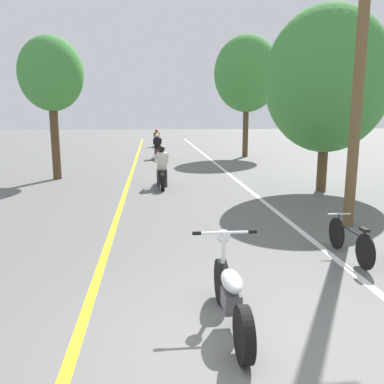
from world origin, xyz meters
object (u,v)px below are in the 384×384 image
at_px(motorcycle_rider_lead, 162,172).
at_px(motorcycle_rider_mid, 157,149).
at_px(roadside_tree_left, 51,75).
at_px(utility_pole, 360,66).
at_px(bicycle_parked, 350,240).
at_px(motorcycle_rider_far, 157,140).
at_px(motorcycle_foreground, 231,294).
at_px(roadside_tree_right_near, 327,80).
at_px(roadside_tree_right_far, 247,74).

xyz_separation_m(motorcycle_rider_lead, motorcycle_rider_mid, (-0.02, 8.85, -0.00)).
bearing_deg(roadside_tree_left, utility_pole, -42.57).
height_order(motorcycle_rider_lead, bicycle_parked, motorcycle_rider_lead).
height_order(motorcycle_rider_lead, motorcycle_rider_far, motorcycle_rider_lead).
height_order(utility_pole, motorcycle_rider_far, utility_pole).
distance_m(motorcycle_foreground, motorcycle_rider_mid, 18.44).
distance_m(motorcycle_foreground, motorcycle_rider_lead, 9.59).
bearing_deg(bicycle_parked, roadside_tree_left, 126.86).
bearing_deg(motorcycle_rider_far, motorcycle_foreground, -88.80).
xyz_separation_m(roadside_tree_right_near, motorcycle_foreground, (-4.66, -8.29, -3.17)).
xyz_separation_m(roadside_tree_right_far, motorcycle_foreground, (-4.55, -19.07, -4.31)).
height_order(roadside_tree_right_far, motorcycle_rider_lead, roadside_tree_right_far).
height_order(utility_pole, motorcycle_rider_mid, utility_pole).
bearing_deg(motorcycle_rider_mid, bicycle_parked, -78.97).
bearing_deg(motorcycle_rider_mid, motorcycle_foreground, -88.11).
xyz_separation_m(roadside_tree_left, bicycle_parked, (7.21, -9.62, -3.62)).
bearing_deg(motorcycle_rider_far, utility_pole, -79.54).
relative_size(utility_pole, motorcycle_rider_mid, 3.53).
distance_m(roadside_tree_right_near, roadside_tree_left, 9.92).
bearing_deg(utility_pole, motorcycle_rider_mid, 106.38).
relative_size(roadside_tree_left, bicycle_parked, 3.23).
xyz_separation_m(utility_pole, motorcycle_foreground, (-3.57, -4.19, -3.15)).
distance_m(utility_pole, motorcycle_foreground, 6.34).
xyz_separation_m(roadside_tree_left, motorcycle_rider_far, (4.08, 14.83, -3.45)).
height_order(roadside_tree_left, bicycle_parked, roadside_tree_left).
xyz_separation_m(roadside_tree_right_near, roadside_tree_left, (-9.30, 3.45, 0.37)).
relative_size(roadside_tree_right_near, bicycle_parked, 3.52).
bearing_deg(roadside_tree_left, motorcycle_foreground, -68.43).
bearing_deg(roadside_tree_right_near, motorcycle_rider_lead, 166.25).
bearing_deg(motorcycle_rider_mid, motorcycle_rider_lead, -89.85).
xyz_separation_m(roadside_tree_left, motorcycle_rider_lead, (4.06, -2.16, -3.41)).
xyz_separation_m(roadside_tree_right_far, motorcycle_rider_lead, (-5.14, -9.49, -4.18)).
height_order(roadside_tree_left, motorcycle_rider_lead, roadside_tree_left).
bearing_deg(roadside_tree_left, motorcycle_rider_lead, -28.09).
distance_m(utility_pole, roadside_tree_right_near, 4.24).
relative_size(motorcycle_foreground, motorcycle_rider_mid, 1.01).
bearing_deg(roadside_tree_right_far, roadside_tree_right_near, -89.46).
distance_m(roadside_tree_left, motorcycle_foreground, 13.11).
relative_size(utility_pole, roadside_tree_left, 1.29).
relative_size(utility_pole, motorcycle_rider_far, 3.32).
xyz_separation_m(roadside_tree_right_near, motorcycle_rider_far, (-5.21, 18.28, -3.07)).
height_order(roadside_tree_right_far, motorcycle_rider_far, roadside_tree_right_far).
bearing_deg(roadside_tree_right_far, roadside_tree_left, -141.44).
height_order(motorcycle_foreground, bicycle_parked, motorcycle_foreground).
relative_size(roadside_tree_right_near, motorcycle_rider_far, 2.81).
relative_size(roadside_tree_right_near, motorcycle_rider_lead, 2.85).
bearing_deg(motorcycle_rider_mid, roadside_tree_right_far, 7.07).
distance_m(roadside_tree_right_far, motorcycle_rider_far, 10.01).
bearing_deg(utility_pole, motorcycle_foreground, -130.46).
height_order(roadside_tree_right_far, motorcycle_rider_mid, roadside_tree_right_far).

